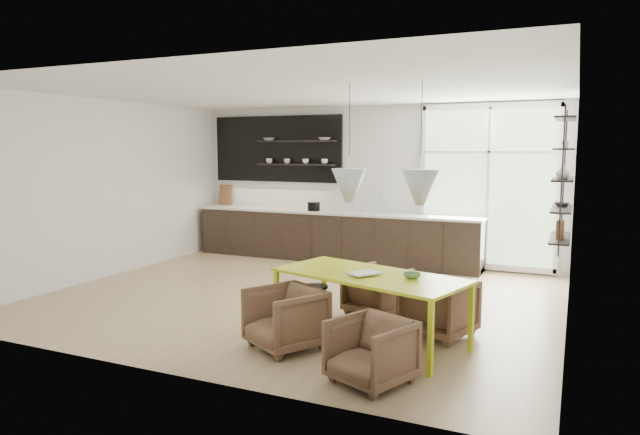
{
  "coord_description": "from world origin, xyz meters",
  "views": [
    {
      "loc": [
        3.53,
        -7.1,
        2.11
      ],
      "look_at": [
        0.06,
        0.6,
        1.08
      ],
      "focal_mm": 32.0,
      "sensor_mm": 36.0,
      "label": 1
    }
  ],
  "objects_px": {
    "armchair_back_right": "(439,308)",
    "armchair_front_right": "(371,351)",
    "wire_stool": "(314,299)",
    "armchair_front_left": "(285,318)",
    "dining_table": "(369,279)",
    "armchair_back_left": "(378,291)"
  },
  "relations": [
    {
      "from": "armchair_back_right",
      "to": "armchair_front_right",
      "type": "distance_m",
      "value": 1.59
    },
    {
      "from": "armchair_front_right",
      "to": "wire_stool",
      "type": "relative_size",
      "value": 1.46
    },
    {
      "from": "armchair_front_left",
      "to": "armchair_front_right",
      "type": "bearing_deg",
      "value": 6.06
    },
    {
      "from": "dining_table",
      "to": "armchair_front_left",
      "type": "bearing_deg",
      "value": -127.13
    },
    {
      "from": "armchair_front_right",
      "to": "wire_stool",
      "type": "height_order",
      "value": "armchair_front_right"
    },
    {
      "from": "armchair_back_left",
      "to": "armchair_front_left",
      "type": "bearing_deg",
      "value": 92.48
    },
    {
      "from": "armchair_front_left",
      "to": "wire_stool",
      "type": "relative_size",
      "value": 1.6
    },
    {
      "from": "armchair_front_right",
      "to": "armchair_back_right",
      "type": "bearing_deg",
      "value": 103.28
    },
    {
      "from": "dining_table",
      "to": "armchair_back_left",
      "type": "bearing_deg",
      "value": 119.16
    },
    {
      "from": "wire_stool",
      "to": "armchair_back_left",
      "type": "bearing_deg",
      "value": 43.36
    },
    {
      "from": "armchair_front_right",
      "to": "wire_stool",
      "type": "distance_m",
      "value": 1.92
    },
    {
      "from": "armchair_back_left",
      "to": "armchair_front_right",
      "type": "height_order",
      "value": "armchair_back_left"
    },
    {
      "from": "armchair_front_left",
      "to": "wire_stool",
      "type": "distance_m",
      "value": 0.98
    },
    {
      "from": "armchair_front_left",
      "to": "armchair_front_right",
      "type": "distance_m",
      "value": 1.23
    },
    {
      "from": "dining_table",
      "to": "armchair_front_right",
      "type": "xyz_separation_m",
      "value": [
        0.39,
        -1.05,
        -0.41
      ]
    },
    {
      "from": "armchair_front_left",
      "to": "armchair_front_right",
      "type": "height_order",
      "value": "armchair_front_left"
    },
    {
      "from": "armchair_back_left",
      "to": "dining_table",
      "type": "bearing_deg",
      "value": 123.62
    },
    {
      "from": "armchair_back_right",
      "to": "wire_stool",
      "type": "xyz_separation_m",
      "value": [
        -1.51,
        -0.1,
        -0.04
      ]
    },
    {
      "from": "armchair_back_left",
      "to": "armchair_front_right",
      "type": "distance_m",
      "value": 2.14
    },
    {
      "from": "armchair_back_left",
      "to": "armchair_front_left",
      "type": "relative_size",
      "value": 0.96
    },
    {
      "from": "dining_table",
      "to": "armchair_back_right",
      "type": "xyz_separation_m",
      "value": [
        0.66,
        0.52,
        -0.38
      ]
    },
    {
      "from": "dining_table",
      "to": "armchair_front_left",
      "type": "height_order",
      "value": "dining_table"
    }
  ]
}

